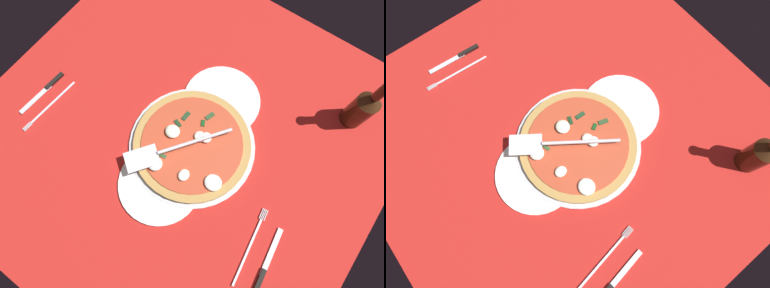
# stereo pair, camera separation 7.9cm
# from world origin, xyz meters

# --- Properties ---
(ground_plane) EXTENTS (1.14, 1.14, 0.01)m
(ground_plane) POSITION_xyz_m (0.00, 0.00, -0.00)
(ground_plane) COLOR red
(checker_pattern) EXTENTS (1.14, 1.14, 0.00)m
(checker_pattern) POSITION_xyz_m (-0.00, 0.00, 0.00)
(checker_pattern) COLOR silver
(checker_pattern) RESTS_ON ground_plane
(pizza_pan) EXTENTS (0.36, 0.36, 0.01)m
(pizza_pan) POSITION_xyz_m (0.01, 0.05, 0.01)
(pizza_pan) COLOR silver
(pizza_pan) RESTS_ON ground_plane
(dinner_plate_left) EXTENTS (0.23, 0.23, 0.01)m
(dinner_plate_left) POSITION_xyz_m (-0.16, 0.04, 0.01)
(dinner_plate_left) COLOR white
(dinner_plate_left) RESTS_ON ground_plane
(dinner_plate_right) EXTENTS (0.23, 0.23, 0.01)m
(dinner_plate_right) POSITION_xyz_m (0.15, 0.04, 0.01)
(dinner_plate_right) COLOR white
(dinner_plate_right) RESTS_ON ground_plane
(pizza) EXTENTS (0.34, 0.34, 0.03)m
(pizza) POSITION_xyz_m (0.02, 0.05, 0.02)
(pizza) COLOR #B88B47
(pizza) RESTS_ON pizza_pan
(pizza_server) EXTENTS (0.27, 0.21, 0.01)m
(pizza_server) POSITION_xyz_m (0.06, 0.02, 0.04)
(pizza_server) COLOR silver
(pizza_server) RESTS_ON pizza
(place_setting_near) EXTENTS (0.22, 0.12, 0.01)m
(place_setting_near) POSITION_xyz_m (0.14, -0.40, 0.00)
(place_setting_near) COLOR white
(place_setting_near) RESTS_ON ground_plane
(place_setting_far) EXTENTS (0.22, 0.15, 0.01)m
(place_setting_far) POSITION_xyz_m (0.16, 0.36, 0.00)
(place_setting_far) COLOR white
(place_setting_far) RESTS_ON ground_plane
(beer_bottle) EXTENTS (0.07, 0.07, 0.22)m
(beer_bottle) POSITION_xyz_m (-0.33, 0.38, 0.08)
(beer_bottle) COLOR #3E2312
(beer_bottle) RESTS_ON ground_plane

